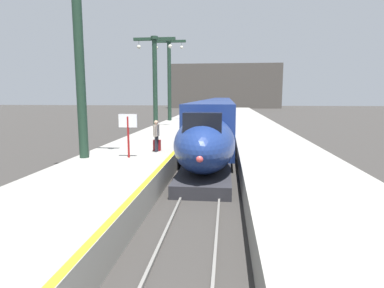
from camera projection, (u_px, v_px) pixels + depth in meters
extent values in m
cube|color=gray|center=(167.00, 137.00, 27.55)|extent=(4.80, 110.00, 1.05)
cube|color=gray|center=(263.00, 138.00, 26.69)|extent=(4.80, 110.00, 1.05)
cube|color=yellow|center=(194.00, 131.00, 27.23)|extent=(0.20, 107.80, 0.01)
cube|color=slate|center=(208.00, 139.00, 29.98)|extent=(0.08, 110.00, 0.12)
cube|color=slate|center=(224.00, 139.00, 29.82)|extent=(0.08, 110.00, 0.12)
ellipsoid|color=navy|center=(205.00, 144.00, 14.93)|extent=(2.78, 5.86, 2.56)
cube|color=#28282D|center=(204.00, 178.00, 14.87)|extent=(2.46, 4.98, 0.55)
cube|color=black|center=(203.00, 123.00, 13.47)|extent=(1.59, 1.00, 0.90)
sphere|color=#F24C4C|center=(200.00, 159.00, 12.15)|extent=(0.28, 0.28, 0.28)
cube|color=navy|center=(213.00, 123.00, 23.50)|extent=(2.90, 14.00, 3.05)
cube|color=black|center=(194.00, 115.00, 23.57)|extent=(0.04, 11.90, 0.80)
cube|color=black|center=(233.00, 115.00, 23.27)|extent=(0.04, 11.90, 0.80)
cube|color=silver|center=(213.00, 140.00, 23.69)|extent=(2.92, 13.30, 0.24)
cube|color=black|center=(210.00, 159.00, 19.37)|extent=(2.03, 2.20, 0.56)
cube|color=black|center=(215.00, 139.00, 28.18)|extent=(2.03, 2.20, 0.56)
cube|color=navy|center=(219.00, 112.00, 39.82)|extent=(2.90, 18.00, 3.05)
cube|color=black|center=(207.00, 107.00, 39.89)|extent=(0.04, 15.84, 0.80)
cube|color=black|center=(230.00, 107.00, 39.59)|extent=(0.04, 15.84, 0.80)
cube|color=black|center=(217.00, 131.00, 34.08)|extent=(2.03, 2.20, 0.56)
cube|color=black|center=(220.00, 122.00, 46.11)|extent=(2.03, 2.20, 0.56)
cube|color=navy|center=(221.00, 107.00, 58.11)|extent=(2.90, 18.00, 3.05)
cube|color=black|center=(213.00, 103.00, 58.18)|extent=(0.04, 15.84, 0.80)
cube|color=black|center=(229.00, 103.00, 57.88)|extent=(0.04, 15.84, 0.80)
cube|color=black|center=(221.00, 119.00, 52.36)|extent=(2.03, 2.20, 0.56)
cube|color=black|center=(222.00, 115.00, 64.39)|extent=(2.03, 2.20, 0.56)
cylinder|color=#1E3828|center=(79.00, 48.00, 14.95)|extent=(0.44, 0.44, 10.35)
cylinder|color=#1E3828|center=(155.00, 82.00, 30.85)|extent=(0.44, 0.44, 8.51)
cylinder|color=#1E3828|center=(154.00, 38.00, 30.24)|extent=(0.68, 0.68, 0.30)
cube|color=#1E3828|center=(154.00, 39.00, 30.26)|extent=(4.00, 0.24, 0.28)
cylinder|color=#1E3828|center=(139.00, 43.00, 30.47)|extent=(0.03, 0.03, 0.60)
sphere|color=#EFEACC|center=(139.00, 47.00, 30.52)|extent=(0.36, 0.36, 0.36)
cylinder|color=#1E3828|center=(170.00, 43.00, 30.15)|extent=(0.03, 0.03, 0.60)
sphere|color=#EFEACC|center=(170.00, 46.00, 30.20)|extent=(0.36, 0.36, 0.36)
cylinder|color=#1E3828|center=(169.00, 81.00, 38.44)|extent=(0.44, 0.44, 9.54)
cylinder|color=#1E3828|center=(169.00, 41.00, 37.75)|extent=(0.68, 0.68, 0.30)
cube|color=#1E3828|center=(169.00, 41.00, 37.77)|extent=(4.00, 0.24, 0.28)
cylinder|color=#1E3828|center=(156.00, 45.00, 37.98)|extent=(0.03, 0.03, 0.60)
sphere|color=#EFEACC|center=(156.00, 48.00, 38.03)|extent=(0.36, 0.36, 0.36)
cylinder|color=#1E3828|center=(182.00, 44.00, 37.66)|extent=(0.03, 0.03, 0.60)
sphere|color=#EFEACC|center=(182.00, 47.00, 37.71)|extent=(0.36, 0.36, 0.36)
cylinder|color=#23232D|center=(156.00, 144.00, 17.19)|extent=(0.13, 0.13, 0.85)
cylinder|color=#23232D|center=(157.00, 144.00, 17.35)|extent=(0.13, 0.13, 0.85)
cube|color=gray|center=(156.00, 130.00, 17.16)|extent=(0.27, 0.41, 0.62)
cylinder|color=gray|center=(155.00, 132.00, 16.94)|extent=(0.09, 0.09, 0.58)
cylinder|color=gray|center=(158.00, 131.00, 17.40)|extent=(0.09, 0.09, 0.58)
sphere|color=tan|center=(156.00, 122.00, 17.10)|extent=(0.22, 0.22, 0.22)
cube|color=maroon|center=(157.00, 145.00, 17.63)|extent=(0.40, 0.22, 0.60)
cylinder|color=#262628|center=(155.00, 137.00, 17.57)|extent=(0.02, 0.02, 0.36)
cylinder|color=#262628|center=(159.00, 137.00, 17.55)|extent=(0.02, 0.02, 0.36)
cube|color=#262628|center=(157.00, 133.00, 17.53)|extent=(0.22, 0.03, 0.02)
cylinder|color=maroon|center=(128.00, 137.00, 15.57)|extent=(0.10, 0.10, 2.00)
cube|color=white|center=(128.00, 121.00, 15.45)|extent=(0.90, 0.06, 0.64)
cube|color=#4C4742|center=(224.00, 86.00, 102.10)|extent=(36.00, 2.00, 14.00)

